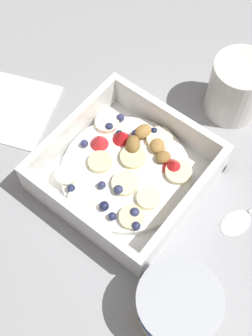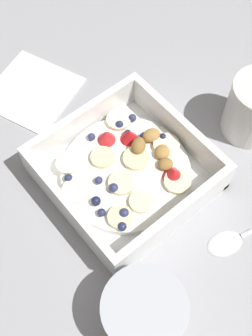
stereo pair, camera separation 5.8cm
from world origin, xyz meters
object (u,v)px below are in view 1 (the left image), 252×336
spoon (251,211)px  folded_napkin (11,108)px  fruit_bowl (126,171)px  coffee_mug (238,88)px  yogurt_cup (177,305)px

spoon → folded_napkin: (0.36, 0.08, -0.00)m
fruit_bowl → spoon: bearing=-159.1°
coffee_mug → folded_napkin: coffee_mug is taller
spoon → coffee_mug: 0.17m
spoon → coffee_mug: bearing=-50.0°
folded_napkin → yogurt_cup: bearing=166.4°
coffee_mug → spoon: bearing=130.0°
coffee_mug → fruit_bowl: bearing=75.1°
fruit_bowl → folded_napkin: (0.21, 0.02, -0.02)m
fruit_bowl → spoon: size_ratio=1.14×
spoon → coffee_mug: (0.11, -0.13, 0.04)m
coffee_mug → folded_napkin: 0.33m
fruit_bowl → yogurt_cup: 0.19m
spoon → folded_napkin: bearing=11.9°
fruit_bowl → yogurt_cup: yogurt_cup is taller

